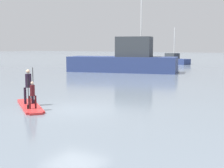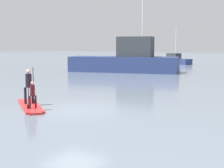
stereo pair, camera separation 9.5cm
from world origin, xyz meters
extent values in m
plane|color=slate|center=(0.00, 0.00, 0.00)|extent=(240.00, 240.00, 0.00)
cube|color=red|center=(-2.13, -0.60, 0.05)|extent=(3.31, 2.71, 0.10)
cube|color=red|center=(-0.67, -1.68, 0.05)|extent=(0.51, 0.58, 0.09)
cylinder|color=black|center=(-2.25, -0.31, 0.48)|extent=(0.12, 0.12, 0.77)
cylinder|color=black|center=(-2.45, -0.58, 0.48)|extent=(0.12, 0.12, 0.77)
cylinder|color=black|center=(-2.35, -0.44, 1.19)|extent=(0.40, 0.40, 0.64)
sphere|color=beige|center=(-2.35, -0.44, 1.62)|extent=(0.18, 0.18, 0.18)
cylinder|color=black|center=(-2.22, -0.27, 0.95)|extent=(0.03, 0.03, 1.70)
cube|color=black|center=(-2.22, -0.27, 0.19)|extent=(0.11, 0.13, 0.18)
cylinder|color=#4C1419|center=(-1.28, -1.08, 0.38)|extent=(0.09, 0.09, 0.56)
cylinder|color=#4C1419|center=(-1.42, -1.27, 0.38)|extent=(0.09, 0.09, 0.56)
cylinder|color=#4C1419|center=(-1.35, -1.17, 0.89)|extent=(0.29, 0.29, 0.46)
sphere|color=beige|center=(-1.35, -1.17, 1.21)|extent=(0.13, 0.13, 0.13)
cylinder|color=black|center=(-1.45, -1.31, 0.77)|extent=(0.03, 0.03, 1.34)
cube|color=black|center=(-1.45, -1.31, 0.19)|extent=(0.11, 0.13, 0.18)
cube|color=navy|center=(-8.30, 18.68, 0.82)|extent=(12.03, 6.27, 1.64)
cube|color=#33383D|center=(-7.04, 19.03, 2.69)|extent=(4.11, 3.28, 2.10)
cylinder|color=silver|center=(-6.34, 19.22, 7.43)|extent=(0.12, 0.12, 7.38)
cube|color=navy|center=(-9.14, 35.76, 0.42)|extent=(5.86, 3.39, 0.83)
cube|color=#33383D|center=(-9.23, 35.79, 1.25)|extent=(2.22, 1.89, 0.83)
cylinder|color=silver|center=(-8.88, 35.67, 3.61)|extent=(0.12, 0.12, 3.89)
camera|label=1|loc=(8.64, -10.83, 2.80)|focal=50.83mm
camera|label=2|loc=(8.72, -10.78, 2.80)|focal=50.83mm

